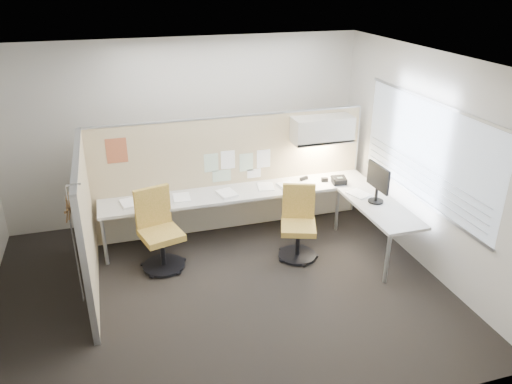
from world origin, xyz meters
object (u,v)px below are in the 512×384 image
object	(u,v)px
chair_right	(298,225)
phone	(339,180)
desk	(265,200)
chair_left	(159,232)
monitor	(378,181)

from	to	relation	value
chair_right	phone	size ratio (longest dim) A/B	4.32
desk	chair_left	distance (m)	1.61
chair_left	phone	xyz separation A→B (m)	(2.73, 0.32, 0.28)
phone	monitor	bearing A→B (deg)	-66.47
chair_right	monitor	xyz separation A→B (m)	(1.08, -0.14, 0.58)
chair_right	monitor	distance (m)	1.23
chair_right	phone	distance (m)	1.10
desk	phone	size ratio (longest dim) A/B	17.31
chair_left	phone	size ratio (longest dim) A/B	4.64
monitor	chair_left	bearing A→B (deg)	80.02
monitor	phone	distance (m)	0.81
chair_right	monitor	bearing A→B (deg)	12.09
chair_left	phone	distance (m)	2.77
chair_left	monitor	world-z (taller)	monitor
chair_right	chair_left	bearing A→B (deg)	-168.80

